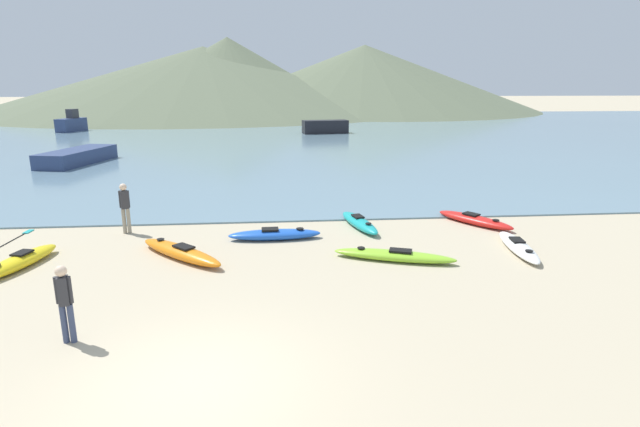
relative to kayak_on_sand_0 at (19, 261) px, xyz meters
name	(u,v)px	position (x,y,z in m)	size (l,w,h in m)	color
ground_plane	(195,382)	(5.54, -5.91, -0.18)	(400.00, 400.00, 0.00)	tan
bay_water	(260,132)	(5.54, 38.94, -0.15)	(160.00, 70.00, 0.06)	slate
far_hill_left	(204,79)	(-5.19, 80.23, 5.45)	(75.71, 75.71, 11.26)	#5B664C
far_hill_midleft	(228,75)	(-0.92, 80.34, 6.26)	(46.47, 46.47, 12.87)	#5B664C
far_hill_midright	(364,78)	(24.12, 82.43, 5.76)	(63.53, 63.53, 11.88)	#5B664C
kayak_on_sand_0	(19,261)	(0.00, 0.00, 0.00)	(1.34, 2.93, 0.41)	yellow
kayak_on_sand_1	(180,252)	(4.21, 0.40, 0.00)	(2.95, 2.93, 0.41)	orange
kayak_on_sand_2	(474,220)	(13.99, 3.09, -0.02)	(2.23, 2.88, 0.37)	red
kayak_on_sand_3	(275,234)	(6.91, 1.94, -0.02)	(2.97, 0.77, 0.37)	blue
kayak_on_sand_4	(394,256)	(10.26, -0.36, -0.04)	(3.45, 1.74, 0.34)	#8CCC2D
kayak_on_sand_5	(518,246)	(14.15, 0.11, -0.04)	(0.98, 3.07, 0.33)	white
kayak_on_sand_6	(359,223)	(9.84, 3.06, -0.01)	(1.19, 2.95, 0.39)	teal
person_near_foreground	(65,299)	(2.94, -4.32, 0.72)	(0.32, 0.25, 1.57)	#384260
person_near_waterline	(125,205)	(2.00, 3.07, 0.79)	(0.34, 0.27, 1.69)	gray
moored_boat_0	(221,120)	(0.35, 51.68, 0.29)	(2.75, 3.66, 0.82)	black
moored_boat_1	(72,124)	(-13.96, 41.11, 0.67)	(2.22, 3.69, 2.27)	navy
moored_boat_2	(77,156)	(-5.20, 18.57, 0.31)	(3.27, 6.13, 0.87)	navy
moored_boat_3	(325,127)	(12.08, 36.65, 0.52)	(4.64, 2.19, 1.29)	black
loose_paddle	(9,242)	(-1.44, 2.35, -0.17)	(0.33, 2.79, 0.03)	black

